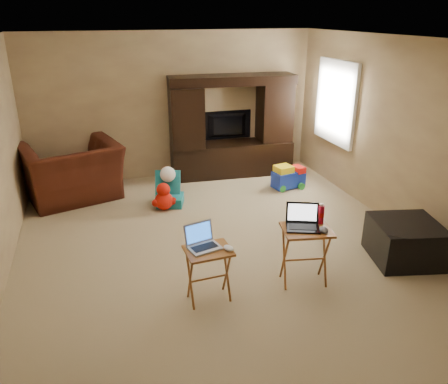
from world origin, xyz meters
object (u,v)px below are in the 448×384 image
object	(u,v)px
tray_table_left	(209,275)
laptop_left	(204,238)
entertainment_center	(232,127)
tray_table_right	(305,256)
plush_toy	(164,196)
mouse_left	(229,248)
recliner	(72,172)
ottoman	(405,241)
push_toy	(288,176)
laptop_right	(303,218)
television	(228,126)
child_rocker	(170,189)
mouse_right	(324,230)
water_bottle	(321,215)

from	to	relation	value
tray_table_left	laptop_left	xyz separation A→B (m)	(-0.03, 0.03, 0.41)
entertainment_center	tray_table_right	xyz separation A→B (m)	(-0.33, -3.55, -0.56)
plush_toy	entertainment_center	bearing A→B (deg)	39.09
tray_table_right	mouse_left	xyz separation A→B (m)	(-0.89, -0.06, 0.28)
recliner	plush_toy	size ratio (longest dim) A/B	3.24
ottoman	recliner	bearing A→B (deg)	140.48
push_toy	laptop_right	bearing A→B (deg)	-123.55
tray_table_left	tray_table_right	distance (m)	1.08
television	recliner	bearing A→B (deg)	13.49
child_rocker	laptop_right	size ratio (longest dim) A/B	1.50
child_rocker	entertainment_center	bearing A→B (deg)	56.50
plush_toy	tray_table_left	distance (m)	2.36
push_toy	mouse_right	world-z (taller)	mouse_right
ottoman	plush_toy	bearing A→B (deg)	137.74
entertainment_center	tray_table_right	distance (m)	3.61
entertainment_center	child_rocker	size ratio (longest dim) A/B	4.22
mouse_left	laptop_left	bearing A→B (deg)	155.42
plush_toy	laptop_right	bearing A→B (deg)	-65.16
laptop_left	push_toy	bearing A→B (deg)	36.51
television	child_rocker	distance (m)	1.93
water_bottle	laptop_left	bearing A→B (deg)	-178.03
mouse_left	mouse_right	bearing A→B (deg)	-3.10
tray_table_left	water_bottle	world-z (taller)	water_bottle
mouse_right	mouse_left	bearing A→B (deg)	176.90
entertainment_center	ottoman	size ratio (longest dim) A/B	2.93
ottoman	water_bottle	size ratio (longest dim) A/B	3.67
television	mouse_left	size ratio (longest dim) A/B	7.56
push_toy	water_bottle	distance (m)	2.74
water_bottle	ottoman	bearing A→B (deg)	0.59
tray_table_right	water_bottle	xyz separation A→B (m)	(0.20, 0.08, 0.43)
tray_table_right	laptop_left	bearing A→B (deg)	-171.11
plush_toy	tray_table_left	world-z (taller)	tray_table_left
laptop_left	mouse_right	xyz separation A→B (m)	(1.24, -0.16, -0.02)
laptop_left	entertainment_center	bearing A→B (deg)	53.98
push_toy	laptop_left	world-z (taller)	laptop_left
entertainment_center	water_bottle	bearing A→B (deg)	-87.68
recliner	push_toy	distance (m)	3.51
entertainment_center	plush_toy	bearing A→B (deg)	-136.45
plush_toy	tray_table_right	bearing A→B (deg)	-64.55
television	water_bottle	size ratio (longest dim) A/B	4.46
mouse_right	plush_toy	bearing A→B (deg)	116.80
child_rocker	water_bottle	distance (m)	2.76
tray_table_right	laptop_right	size ratio (longest dim) A/B	1.91
push_toy	laptop_right	world-z (taller)	laptop_right
plush_toy	push_toy	distance (m)	2.18
plush_toy	water_bottle	bearing A→B (deg)	-59.89
push_toy	mouse_right	bearing A→B (deg)	-119.36
entertainment_center	tray_table_right	world-z (taller)	entertainment_center
entertainment_center	child_rocker	world-z (taller)	entertainment_center
ottoman	laptop_left	bearing A→B (deg)	-178.68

